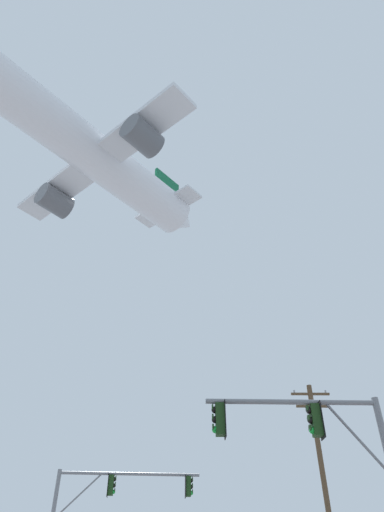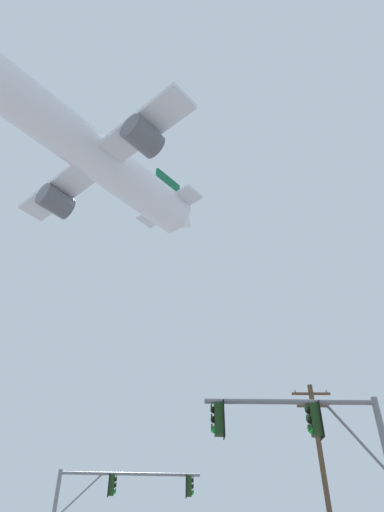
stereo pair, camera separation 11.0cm
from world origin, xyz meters
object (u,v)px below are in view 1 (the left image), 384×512
(signal_pole_far, at_px, (106,504))
(airplane, at_px, (92,154))
(signal_pole_near, at_px, (326,454))
(utility_pole, at_px, (324,484))

(signal_pole_far, distance_m, airplane, 29.54)
(signal_pole_near, height_order, utility_pole, utility_pole)
(signal_pole_near, bearing_deg, airplane, 131.20)
(signal_pole_far, bearing_deg, airplane, 145.50)
(signal_pole_far, xyz_separation_m, utility_pole, (10.92, 0.82, 1.02))
(signal_pole_near, bearing_deg, signal_pole_far, 124.77)
(signal_pole_far, distance_m, utility_pole, 10.99)
(signal_pole_far, height_order, utility_pole, utility_pole)
(signal_pole_far, bearing_deg, signal_pole_near, -55.23)
(airplane, bearing_deg, utility_pole, -9.48)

